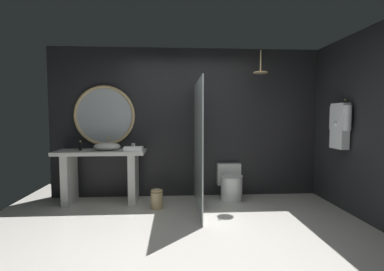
% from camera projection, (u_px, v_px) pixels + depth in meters
% --- Properties ---
extents(ground_plane, '(5.76, 5.76, 0.00)m').
position_uv_depth(ground_plane, '(197.00, 241.00, 3.24)').
color(ground_plane, silver).
extents(back_wall_panel, '(4.80, 0.10, 2.60)m').
position_uv_depth(back_wall_panel, '(189.00, 123.00, 5.04)').
color(back_wall_panel, '#232326').
rests_on(back_wall_panel, ground_plane).
extents(side_wall_right, '(0.10, 2.47, 2.60)m').
position_uv_depth(side_wall_right, '(357.00, 125.00, 4.05)').
color(side_wall_right, '#232326').
rests_on(side_wall_right, ground_plane).
extents(vanity_counter, '(1.43, 0.58, 0.87)m').
position_uv_depth(vanity_counter, '(102.00, 169.00, 4.64)').
color(vanity_counter, silver).
rests_on(vanity_counter, ground_plane).
extents(vessel_sink, '(0.44, 0.36, 0.20)m').
position_uv_depth(vessel_sink, '(107.00, 146.00, 4.64)').
color(vessel_sink, white).
rests_on(vessel_sink, vanity_counter).
extents(tumbler_cup, '(0.06, 0.06, 0.11)m').
position_uv_depth(tumbler_cup, '(133.00, 146.00, 4.70)').
color(tumbler_cup, silver).
rests_on(tumbler_cup, vanity_counter).
extents(soap_dispenser, '(0.05, 0.05, 0.16)m').
position_uv_depth(soap_dispenser, '(80.00, 146.00, 4.61)').
color(soap_dispenser, black).
rests_on(soap_dispenser, vanity_counter).
extents(round_wall_mirror, '(1.04, 0.05, 1.04)m').
position_uv_depth(round_wall_mirror, '(104.00, 116.00, 4.85)').
color(round_wall_mirror, '#D6B77F').
extents(shower_glass_panel, '(0.02, 1.47, 1.95)m').
position_uv_depth(shower_glass_panel, '(198.00, 146.00, 4.29)').
color(shower_glass_panel, silver).
rests_on(shower_glass_panel, ground_plane).
extents(rain_shower_head, '(0.23, 0.23, 0.37)m').
position_uv_depth(rain_shower_head, '(260.00, 71.00, 4.66)').
color(rain_shower_head, '#D6B77F').
extents(hanging_bathrobe, '(0.20, 0.47, 0.75)m').
position_uv_depth(hanging_bathrobe, '(340.00, 124.00, 4.22)').
color(hanging_bathrobe, '#D6B77F').
extents(toilet, '(0.41, 0.55, 0.59)m').
position_uv_depth(toilet, '(231.00, 183.00, 4.85)').
color(toilet, white).
rests_on(toilet, ground_plane).
extents(waste_bin, '(0.19, 0.19, 0.31)m').
position_uv_depth(waste_bin, '(157.00, 198.00, 4.36)').
color(waste_bin, '#D6B77F').
rests_on(waste_bin, ground_plane).
extents(folded_hand_towel, '(0.30, 0.18, 0.08)m').
position_uv_depth(folded_hand_towel, '(134.00, 149.00, 4.46)').
color(folded_hand_towel, white).
rests_on(folded_hand_towel, vanity_counter).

